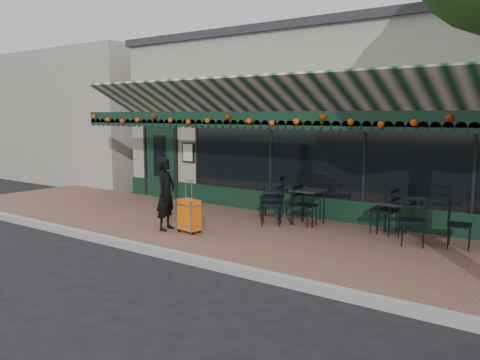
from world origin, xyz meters
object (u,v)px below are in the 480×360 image
Objects in this scene: suitcase at (189,215)px; chair_a_front at (413,221)px; cafe_table_b at (308,193)px; chair_a_left at (384,211)px; woman at (166,194)px; chair_b_front at (272,204)px; chair_b_right at (305,205)px; chair_b_left at (272,197)px; cafe_table_a at (392,205)px; chair_a_right at (460,225)px.

suitcase is 4.32m from chair_a_front.
chair_a_left is at bearing 4.38° from cafe_table_b.
cafe_table_b is at bearing -84.16° from chair_a_left.
woman is 0.69m from suitcase.
chair_b_front is at bearing -136.20° from cafe_table_b.
woman is 3.06m from cafe_table_b.
chair_b_front is (0.95, 1.60, 0.11)m from suitcase.
cafe_table_b is at bearing 8.89° from chair_b_right.
chair_b_front is (-3.02, -0.12, 0.02)m from chair_a_front.
chair_b_front is at bearing 126.11° from chair_b_right.
chair_a_left is 1.67m from chair_b_right.
chair_b_right is (1.55, 2.00, 0.08)m from suitcase.
chair_a_left is at bearing 72.64° from chair_b_left.
chair_b_front is at bearing -163.06° from cafe_table_a.
chair_a_left is 1.01× the size of chair_b_front.
suitcase is 1.39× the size of cafe_table_b.
chair_b_front is at bearing 70.58° from suitcase.
chair_a_left is 0.96m from chair_a_front.
chair_a_left reaches higher than cafe_table_a.
chair_a_right is at bearing -84.67° from woman.
chair_a_right is (3.18, -0.17, -0.27)m from cafe_table_b.
suitcase is 1.22× the size of chair_b_right.
chair_a_left reaches higher than chair_a_right.
chair_b_right is at bearing -169.49° from cafe_table_a.
suitcase reaches higher than chair_a_front.
suitcase is 1.86m from chair_b_front.
chair_a_left is 2.35m from chair_b_front.
chair_a_front is 2.44m from chair_b_right.
suitcase is 1.14× the size of chair_a_left.
chair_b_left is at bearing -42.41° from woman.
chair_a_right is at bearing -3.06° from cafe_table_b.
chair_b_left is (1.13, 2.29, -0.26)m from woman.
chair_a_left is 2.62m from chair_b_left.
woman reaches higher than chair_b_left.
cafe_table_a is (3.34, 2.33, 0.23)m from suitcase.
cafe_table_a is at bearing -12.05° from chair_b_front.
cafe_table_a is 0.88m from chair_a_front.
cafe_table_a is 1.83m from cafe_table_b.
chair_a_left is at bearing -12.04° from chair_b_front.
chair_a_left is (3.75, 2.37, -0.29)m from woman.
chair_a_right is at bearing 80.35° from chair_a_left.
suitcase is at bearing -145.13° from cafe_table_a.
chair_b_front is at bearing 13.05° from chair_b_left.
chair_a_front is 0.90× the size of chair_b_left.
woman is 5.67m from chair_a_right.
woman reaches higher than cafe_table_a.
chair_a_left reaches higher than chair_a_front.
suitcase reaches higher than chair_b_right.
chair_b_right is (-1.80, -0.33, -0.15)m from cafe_table_a.
woman is at bearing -45.41° from chair_b_left.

